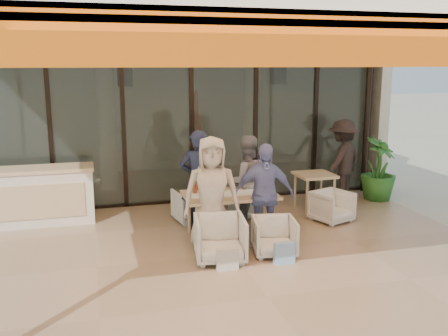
{
  "coord_description": "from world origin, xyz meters",
  "views": [
    {
      "loc": [
        -2.0,
        -6.79,
        2.82
      ],
      "look_at": [
        0.1,
        0.9,
        1.15
      ],
      "focal_mm": 40.0,
      "sensor_mm": 36.0,
      "label": 1
    }
  ],
  "objects_px": {
    "chair_far_right": "(238,202)",
    "diner_navy": "(199,181)",
    "chair_far_left": "(193,204)",
    "standing_woman": "(343,160)",
    "dining_table": "(230,197)",
    "diner_cream": "(212,194)",
    "chair_near_right": "(274,235)",
    "host_counter": "(41,196)",
    "diner_grey": "(246,182)",
    "chair_near_left": "(220,237)",
    "diner_periwinkle": "(264,195)",
    "side_table": "(315,179)",
    "potted_palm": "(379,169)",
    "side_chair": "(332,205)"
  },
  "relations": [
    {
      "from": "diner_grey",
      "to": "side_table",
      "type": "height_order",
      "value": "diner_grey"
    },
    {
      "from": "chair_near_left",
      "to": "diner_periwinkle",
      "type": "xyz_separation_m",
      "value": [
        0.84,
        0.5,
        0.44
      ]
    },
    {
      "from": "chair_near_left",
      "to": "side_table",
      "type": "bearing_deg",
      "value": 47.19
    },
    {
      "from": "host_counter",
      "to": "diner_periwinkle",
      "type": "bearing_deg",
      "value": -29.52
    },
    {
      "from": "diner_cream",
      "to": "chair_far_left",
      "type": "bearing_deg",
      "value": 98.29
    },
    {
      "from": "chair_near_right",
      "to": "diner_navy",
      "type": "height_order",
      "value": "diner_navy"
    },
    {
      "from": "chair_near_right",
      "to": "diner_navy",
      "type": "distance_m",
      "value": 1.73
    },
    {
      "from": "diner_cream",
      "to": "side_table",
      "type": "xyz_separation_m",
      "value": [
        2.41,
        1.46,
        -0.24
      ]
    },
    {
      "from": "side_table",
      "to": "diner_grey",
      "type": "bearing_deg",
      "value": -160.28
    },
    {
      "from": "chair_far_right",
      "to": "chair_near_right",
      "type": "xyz_separation_m",
      "value": [
        0.0,
        -1.9,
        0.01
      ]
    },
    {
      "from": "chair_near_right",
      "to": "standing_woman",
      "type": "relative_size",
      "value": 0.37
    },
    {
      "from": "chair_near_left",
      "to": "diner_cream",
      "type": "relative_size",
      "value": 0.42
    },
    {
      "from": "chair_near_right",
      "to": "diner_cream",
      "type": "height_order",
      "value": "diner_cream"
    },
    {
      "from": "chair_far_left",
      "to": "standing_woman",
      "type": "relative_size",
      "value": 0.39
    },
    {
      "from": "host_counter",
      "to": "side_table",
      "type": "distance_m",
      "value": 5.07
    },
    {
      "from": "chair_near_right",
      "to": "diner_cream",
      "type": "distance_m",
      "value": 1.13
    },
    {
      "from": "chair_far_left",
      "to": "diner_navy",
      "type": "height_order",
      "value": "diner_navy"
    },
    {
      "from": "chair_near_left",
      "to": "diner_periwinkle",
      "type": "height_order",
      "value": "diner_periwinkle"
    },
    {
      "from": "diner_cream",
      "to": "side_table",
      "type": "bearing_deg",
      "value": 39.53
    },
    {
      "from": "side_table",
      "to": "side_chair",
      "type": "height_order",
      "value": "side_table"
    },
    {
      "from": "chair_near_left",
      "to": "potted_palm",
      "type": "relative_size",
      "value": 0.55
    },
    {
      "from": "host_counter",
      "to": "chair_far_right",
      "type": "xyz_separation_m",
      "value": [
        3.47,
        -0.56,
        -0.23
      ]
    },
    {
      "from": "dining_table",
      "to": "chair_far_left",
      "type": "bearing_deg",
      "value": 113.7
    },
    {
      "from": "diner_periwinkle",
      "to": "chair_far_right",
      "type": "bearing_deg",
      "value": 98.46
    },
    {
      "from": "dining_table",
      "to": "diner_cream",
      "type": "xyz_separation_m",
      "value": [
        -0.41,
        -0.46,
        0.2
      ]
    },
    {
      "from": "chair_far_right",
      "to": "diner_grey",
      "type": "height_order",
      "value": "diner_grey"
    },
    {
      "from": "host_counter",
      "to": "diner_cream",
      "type": "relative_size",
      "value": 1.05
    },
    {
      "from": "chair_near_left",
      "to": "diner_grey",
      "type": "xyz_separation_m",
      "value": [
        0.84,
        1.4,
        0.44
      ]
    },
    {
      "from": "chair_far_left",
      "to": "diner_cream",
      "type": "xyz_separation_m",
      "value": [
        0.0,
        -1.4,
        0.55
      ]
    },
    {
      "from": "host_counter",
      "to": "diner_grey",
      "type": "height_order",
      "value": "diner_grey"
    },
    {
      "from": "chair_near_right",
      "to": "potted_palm",
      "type": "bearing_deg",
      "value": 46.22
    },
    {
      "from": "dining_table",
      "to": "side_table",
      "type": "distance_m",
      "value": 2.24
    },
    {
      "from": "chair_near_left",
      "to": "diner_cream",
      "type": "distance_m",
      "value": 0.72
    },
    {
      "from": "chair_far_left",
      "to": "side_table",
      "type": "distance_m",
      "value": 2.43
    },
    {
      "from": "dining_table",
      "to": "side_chair",
      "type": "xyz_separation_m",
      "value": [
        2.0,
        0.26,
        -0.37
      ]
    },
    {
      "from": "chair_near_left",
      "to": "diner_grey",
      "type": "bearing_deg",
      "value": 67.09
    },
    {
      "from": "chair_far_right",
      "to": "side_chair",
      "type": "height_order",
      "value": "side_chair"
    },
    {
      "from": "diner_grey",
      "to": "standing_woman",
      "type": "bearing_deg",
      "value": -155.49
    },
    {
      "from": "dining_table",
      "to": "chair_near_right",
      "type": "xyz_separation_m",
      "value": [
        0.43,
        -0.96,
        -0.37
      ]
    },
    {
      "from": "dining_table",
      "to": "side_table",
      "type": "relative_size",
      "value": 2.01
    },
    {
      "from": "chair_far_right",
      "to": "diner_grey",
      "type": "bearing_deg",
      "value": 85.91
    },
    {
      "from": "chair_near_right",
      "to": "diner_grey",
      "type": "bearing_deg",
      "value": 100.31
    },
    {
      "from": "chair_far_right",
      "to": "diner_navy",
      "type": "distance_m",
      "value": 1.13
    },
    {
      "from": "chair_far_left",
      "to": "standing_woman",
      "type": "distance_m",
      "value": 3.39
    },
    {
      "from": "side_table",
      "to": "standing_woman",
      "type": "relative_size",
      "value": 0.44
    },
    {
      "from": "chair_far_right",
      "to": "diner_navy",
      "type": "xyz_separation_m",
      "value": [
        -0.84,
        -0.5,
        0.57
      ]
    },
    {
      "from": "host_counter",
      "to": "chair_near_right",
      "type": "distance_m",
      "value": 4.26
    },
    {
      "from": "diner_navy",
      "to": "diner_grey",
      "type": "bearing_deg",
      "value": -164.57
    },
    {
      "from": "chair_far_left",
      "to": "side_table",
      "type": "height_order",
      "value": "side_table"
    },
    {
      "from": "host_counter",
      "to": "chair_near_right",
      "type": "bearing_deg",
      "value": -35.39
    }
  ]
}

